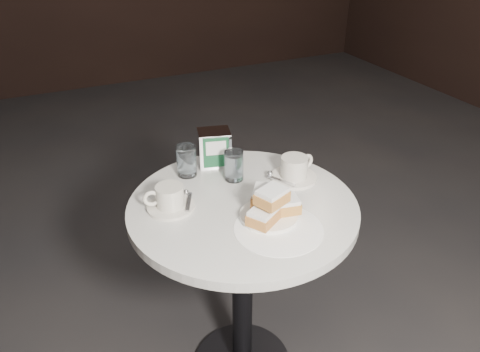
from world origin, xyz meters
name	(u,v)px	position (x,y,z in m)	size (l,w,h in m)	color
cafe_table	(243,254)	(0.00, 0.00, 0.55)	(0.70, 0.70, 0.74)	black
sugar_spill	(278,229)	(0.04, -0.16, 0.75)	(0.25, 0.25, 0.00)	white
beignet_plate	(270,207)	(0.04, -0.10, 0.79)	(0.21, 0.21, 0.11)	white
coffee_cup_left	(170,199)	(-0.21, 0.07, 0.78)	(0.17, 0.17, 0.07)	silver
coffee_cup_right	(294,169)	(0.22, 0.06, 0.78)	(0.18, 0.18, 0.08)	white
water_glass_left	(186,161)	(-0.09, 0.24, 0.80)	(0.07, 0.07, 0.11)	white
water_glass_right	(234,166)	(0.04, 0.14, 0.79)	(0.07, 0.07, 0.10)	white
napkin_dispenser	(214,148)	(0.02, 0.27, 0.81)	(0.13, 0.11, 0.13)	silver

